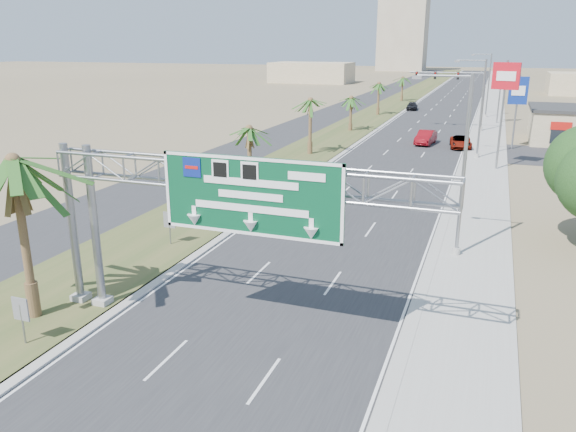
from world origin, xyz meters
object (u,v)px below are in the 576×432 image
(sign_gantry, at_px, (218,189))
(pole_sign_red_near, at_px, (505,84))
(car_right_lane, at_px, (461,142))
(pole_sign_blue, at_px, (518,94))
(pole_sign_red_far, at_px, (501,83))
(car_mid_lane, at_px, (426,137))
(car_far, at_px, (412,106))
(palm_near, at_px, (13,162))
(signal_mast, at_px, (468,95))
(car_left_lane, at_px, (317,206))

(sign_gantry, distance_m, pole_sign_red_near, 38.42)
(sign_gantry, distance_m, car_right_lane, 48.40)
(pole_sign_blue, xyz_separation_m, pole_sign_red_far, (-1.75, 22.22, -0.28))
(pole_sign_red_near, xyz_separation_m, pole_sign_blue, (1.59, 12.13, -1.83))
(sign_gantry, xyz_separation_m, pole_sign_blue, (12.09, 49.04, 0.10))
(car_mid_lane, distance_m, car_far, 36.57)
(palm_near, relative_size, pole_sign_red_far, 1.11)
(car_mid_lane, bearing_deg, car_far, 106.37)
(signal_mast, xyz_separation_m, pole_sign_red_far, (4.10, 9.22, 1.03))
(signal_mast, distance_m, car_mid_lane, 14.23)
(sign_gantry, height_order, car_mid_lane, sign_gantry)
(car_far, bearing_deg, car_left_lane, -91.94)
(car_far, relative_size, pole_sign_red_far, 0.61)
(sign_gantry, bearing_deg, car_mid_lane, 87.08)
(car_far, bearing_deg, pole_sign_red_near, -77.64)
(palm_near, xyz_separation_m, car_right_lane, (14.70, 49.58, -6.24))
(pole_sign_blue, bearing_deg, car_left_lane, -111.75)
(car_mid_lane, distance_m, pole_sign_blue, 10.98)
(sign_gantry, distance_m, pole_sign_blue, 50.51)
(car_right_lane, height_order, pole_sign_blue, pole_sign_blue)
(palm_near, height_order, car_left_lane, palm_near)
(car_left_lane, relative_size, pole_sign_blue, 0.60)
(signal_mast, xyz_separation_m, car_right_lane, (0.33, -14.40, -4.16))
(car_far, relative_size, pole_sign_red_near, 0.45)
(signal_mast, xyz_separation_m, pole_sign_blue, (5.85, -13.00, 1.30))
(car_mid_lane, distance_m, car_right_lane, 4.26)
(pole_sign_red_far, bearing_deg, car_mid_lane, -109.33)
(signal_mast, height_order, car_right_lane, signal_mast)
(palm_near, relative_size, car_left_lane, 1.69)
(palm_near, bearing_deg, signal_mast, 77.34)
(car_right_lane, distance_m, car_far, 38.74)
(car_left_lane, bearing_deg, pole_sign_red_near, 54.19)
(car_right_lane, bearing_deg, car_mid_lane, 156.39)
(sign_gantry, bearing_deg, car_far, 92.82)
(car_far, height_order, pole_sign_red_near, pole_sign_red_near)
(signal_mast, bearing_deg, car_left_lane, -98.93)
(car_mid_lane, height_order, car_right_lane, car_mid_lane)
(pole_sign_red_near, bearing_deg, sign_gantry, -105.88)
(car_left_lane, height_order, car_far, car_left_lane)
(car_left_lane, distance_m, pole_sign_red_far, 56.24)
(sign_gantry, bearing_deg, palm_near, -166.68)
(palm_near, xyz_separation_m, car_far, (3.96, 86.80, -6.27))
(car_mid_lane, bearing_deg, pole_sign_red_far, 76.52)
(car_mid_lane, xyz_separation_m, pole_sign_red_far, (7.84, 22.34, 5.06))
(signal_mast, xyz_separation_m, car_mid_lane, (-3.74, -13.13, -4.03))
(car_left_lane, bearing_deg, signal_mast, 74.39)
(car_mid_lane, xyz_separation_m, car_far, (-6.67, 35.95, -0.16))
(car_mid_lane, bearing_deg, palm_near, -95.96)
(signal_mast, relative_size, car_left_lane, 2.08)
(car_left_lane, height_order, car_mid_lane, car_left_lane)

